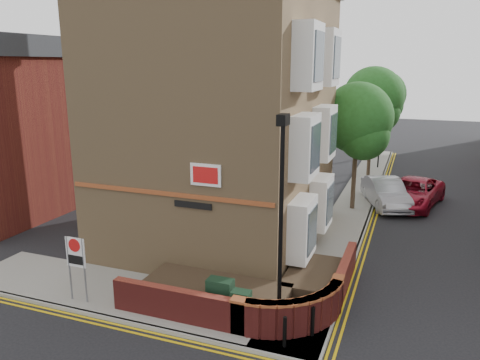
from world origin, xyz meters
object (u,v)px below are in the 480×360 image
lamppost (281,225)px  zone_sign (76,257)px  utility_cabinet_large (220,297)px  silver_car_near (386,193)px

lamppost → zone_sign: (-6.60, -0.70, -1.70)m
zone_sign → lamppost: bearing=6.1°
utility_cabinet_large → silver_car_near: bearing=74.5°
zone_sign → utility_cabinet_large: bearing=9.7°
utility_cabinet_large → zone_sign: 4.86m
zone_sign → silver_car_near: zone_sign is taller
lamppost → silver_car_near: lamppost is taller
lamppost → silver_car_near: (2.00, 14.13, -2.57)m
utility_cabinet_large → zone_sign: bearing=-170.3°
utility_cabinet_large → zone_sign: (-4.70, -0.80, 0.92)m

